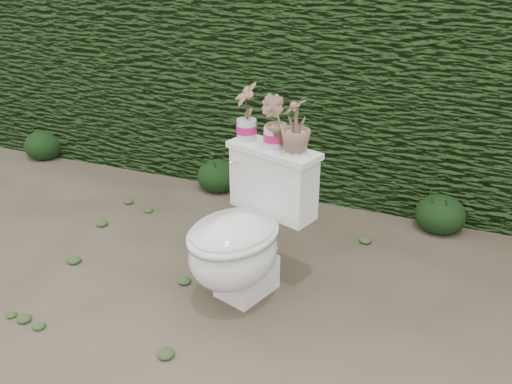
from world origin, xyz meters
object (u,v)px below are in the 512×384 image
at_px(toilet, 244,236).
at_px(potted_plant_center, 274,124).
at_px(potted_plant_left, 246,113).
at_px(potted_plant_right, 296,127).

height_order(toilet, potted_plant_center, potted_plant_center).
bearing_deg(potted_plant_center, potted_plant_left, -6.35).
height_order(potted_plant_left, potted_plant_center, potted_plant_left).
bearing_deg(potted_plant_left, potted_plant_center, 33.46).
relative_size(potted_plant_left, potted_plant_center, 1.15).
bearing_deg(potted_plant_right, toilet, -55.44).
xyz_separation_m(toilet, potted_plant_left, (-0.10, 0.29, 0.57)).
relative_size(potted_plant_left, potted_plant_right, 1.06).
bearing_deg(potted_plant_center, potted_plant_right, 173.65).
bearing_deg(potted_plant_center, toilet, 83.65).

